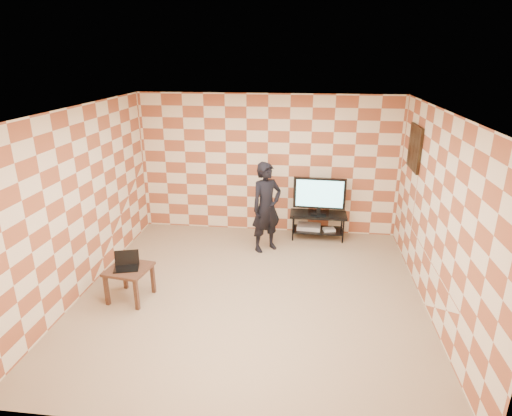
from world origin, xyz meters
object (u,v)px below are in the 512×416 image
object	(u,v)px
tv	(319,194)
side_table	(129,273)
tv_stand	(318,220)
person	(266,207)

from	to	relation	value
tv	side_table	distance (m)	3.75
tv_stand	side_table	xyz separation A→B (m)	(-2.73, -2.53, 0.04)
tv	person	distance (m)	1.13
tv_stand	side_table	world-z (taller)	same
person	tv	bearing A→B (deg)	-4.77
tv_stand	side_table	bearing A→B (deg)	-137.23
tv_stand	tv	size ratio (longest dim) A/B	1.09
side_table	person	distance (m)	2.64
side_table	person	size ratio (longest dim) A/B	0.39
side_table	tv	bearing A→B (deg)	42.74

